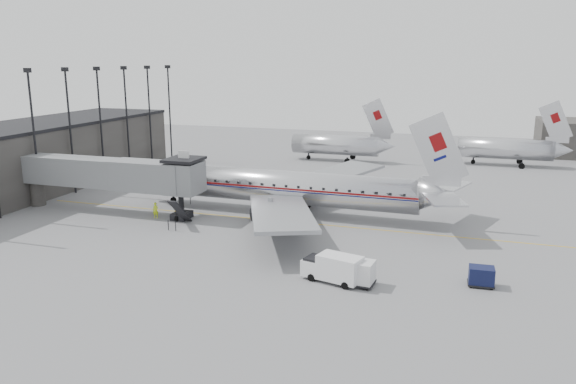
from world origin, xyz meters
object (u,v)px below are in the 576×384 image
baggage_cart_white (358,272)px  ramp_worker (156,210)px  service_van (333,267)px  airliner (289,187)px  baggage_cart_navy (481,276)px

baggage_cart_white → ramp_worker: size_ratio=1.51×
baggage_cart_white → ramp_worker: baggage_cart_white is taller
ramp_worker → service_van: bearing=-35.8°
airliner → service_van: size_ratio=7.53×
airliner → baggage_cart_navy: bearing=-35.7°
service_van → baggage_cart_white: 1.94m
service_van → ramp_worker: bearing=167.6°
baggage_cart_navy → service_van: bearing=-169.6°
airliner → baggage_cart_white: bearing=-56.6°
airliner → service_van: 19.29m
baggage_cart_navy → ramp_worker: ramp_worker is taller
service_van → baggage_cart_navy: (10.54, 2.50, -0.34)m
airliner → service_van: bearing=-61.4°
airliner → ramp_worker: bearing=-153.6°
airliner → baggage_cart_navy: size_ratio=18.75×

